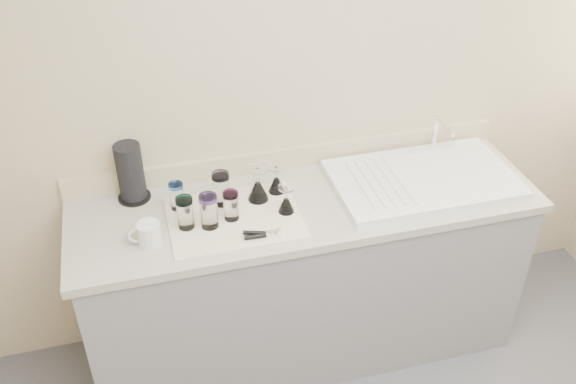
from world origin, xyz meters
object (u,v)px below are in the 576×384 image
object	(u,v)px
tumbler_purple	(221,189)
paper_towel_roll	(131,173)
white_mug	(148,234)
goblet_back_right	(276,183)
sink_unit	(423,178)
can_opener	(262,234)
goblet_back_left	(258,189)
tumbler_teal	(177,196)
tumbler_magenta	(185,213)
tumbler_blue	(209,211)
goblet_front_right	(286,203)
tumbler_lavender	(231,205)

from	to	relation	value
tumbler_purple	paper_towel_roll	distance (m)	0.40
tumbler_purple	white_mug	xyz separation A→B (m)	(-0.33, -0.18, -0.04)
tumbler_purple	goblet_back_right	world-z (taller)	tumbler_purple
sink_unit	can_opener	distance (m)	0.82
tumbler_purple	goblet_back_left	world-z (taller)	goblet_back_left
tumbler_teal	paper_towel_roll	bearing A→B (deg)	142.73
can_opener	paper_towel_roll	distance (m)	0.64
tumbler_magenta	goblet_back_right	bearing A→B (deg)	19.59
tumbler_blue	goblet_front_right	xyz separation A→B (m)	(0.33, 0.02, -0.03)
can_opener	paper_towel_roll	bearing A→B (deg)	139.12
goblet_front_right	white_mug	world-z (taller)	goblet_front_right
paper_towel_roll	tumbler_teal	bearing A→B (deg)	-37.27
tumbler_purple	tumbler_blue	world-z (taller)	tumbler_purple
goblet_back_right	paper_towel_roll	xyz separation A→B (m)	(-0.61, 0.12, 0.08)
sink_unit	can_opener	xyz separation A→B (m)	(-0.80, -0.20, -0.00)
sink_unit	can_opener	size ratio (longest dim) A/B	5.50
goblet_back_right	can_opener	world-z (taller)	goblet_back_right
tumbler_lavender	goblet_front_right	bearing A→B (deg)	-3.13
sink_unit	goblet_front_right	size ratio (longest dim) A/B	6.55
goblet_back_left	goblet_front_right	distance (m)	0.15
tumbler_blue	can_opener	world-z (taller)	tumbler_blue
tumbler_blue	can_opener	distance (m)	0.24
tumbler_teal	tumbler_purple	distance (m)	0.19
tumbler_magenta	white_mug	bearing A→B (deg)	-159.21
white_mug	tumbler_blue	bearing A→B (deg)	8.78
tumbler_lavender	can_opener	distance (m)	0.19
tumbler_teal	goblet_back_right	world-z (taller)	goblet_back_right
goblet_back_left	goblet_back_right	distance (m)	0.10
tumbler_purple	paper_towel_roll	xyz separation A→B (m)	(-0.36, 0.15, 0.05)
sink_unit	tumbler_purple	xyz separation A→B (m)	(-0.91, 0.07, 0.07)
tumbler_teal	paper_towel_roll	xyz separation A→B (m)	(-0.18, 0.13, 0.06)
sink_unit	goblet_back_right	xyz separation A→B (m)	(-0.66, 0.09, 0.03)
tumbler_purple	tumbler_teal	bearing A→B (deg)	174.94
goblet_back_left	tumbler_magenta	bearing A→B (deg)	-161.00
paper_towel_roll	tumbler_lavender	bearing A→B (deg)	-34.64
goblet_front_right	white_mug	distance (m)	0.58
tumbler_teal	goblet_back_left	size ratio (longest dim) A/B	0.76
tumbler_teal	paper_towel_roll	world-z (taller)	paper_towel_roll
goblet_front_right	can_opener	world-z (taller)	goblet_front_right
goblet_back_right	can_opener	size ratio (longest dim) A/B	0.88
tumbler_lavender	sink_unit	bearing A→B (deg)	3.13
goblet_back_left	white_mug	world-z (taller)	goblet_back_left
white_mug	goblet_back_right	bearing A→B (deg)	19.92
tumbler_purple	tumbler_magenta	world-z (taller)	tumbler_purple
tumbler_lavender	paper_towel_roll	bearing A→B (deg)	145.36
tumbler_purple	tumbler_blue	xyz separation A→B (m)	(-0.08, -0.14, -0.00)
tumbler_blue	goblet_back_left	size ratio (longest dim) A/B	0.92
tumbler_blue	paper_towel_roll	world-z (taller)	paper_towel_roll
can_opener	sink_unit	bearing A→B (deg)	13.96
tumbler_magenta	goblet_front_right	bearing A→B (deg)	-0.72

